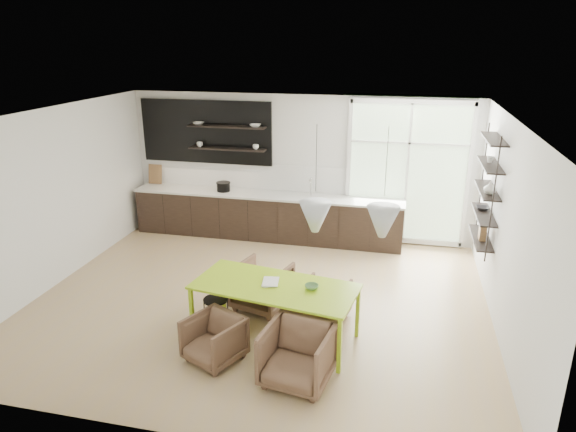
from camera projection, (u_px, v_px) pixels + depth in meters
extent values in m
cube|color=tan|center=(260.00, 301.00, 8.13)|extent=(7.00, 6.00, 0.01)
cube|color=silver|center=(299.00, 167.00, 10.41)|extent=(7.00, 0.02, 2.90)
cube|color=silver|center=(52.00, 199.00, 8.38)|extent=(0.02, 6.00, 2.90)
cube|color=silver|center=(508.00, 233.00, 6.91)|extent=(0.02, 6.00, 2.90)
cube|color=white|center=(256.00, 116.00, 7.17)|extent=(7.00, 6.00, 0.01)
cube|color=#B2D1A5|center=(407.00, 173.00, 9.93)|extent=(2.20, 0.02, 2.70)
cube|color=silver|center=(407.00, 174.00, 9.90)|extent=(2.30, 0.08, 2.80)
cone|color=#B3B9C2|center=(315.00, 217.00, 6.92)|extent=(0.44, 0.44, 0.42)
cone|color=#B3B9C2|center=(383.00, 222.00, 6.73)|extent=(0.44, 0.44, 0.42)
cylinder|color=black|center=(316.00, 158.00, 6.66)|extent=(0.01, 0.01, 0.89)
cylinder|color=black|center=(387.00, 162.00, 6.47)|extent=(0.01, 0.01, 0.89)
cube|color=black|center=(267.00, 217.00, 10.56)|extent=(5.50, 0.65, 0.90)
cube|color=silver|center=(266.00, 195.00, 10.40)|extent=(5.54, 0.69, 0.04)
cube|color=silver|center=(270.00, 178.00, 10.60)|extent=(5.50, 0.02, 0.55)
cube|color=black|center=(206.00, 132.00, 10.57)|extent=(2.80, 0.06, 1.30)
cube|color=black|center=(227.00, 127.00, 10.28)|extent=(1.60, 0.28, 0.03)
cube|color=black|center=(227.00, 149.00, 10.43)|extent=(1.60, 0.28, 0.03)
cube|color=olive|center=(155.00, 174.00, 11.08)|extent=(0.30, 0.10, 0.42)
cylinder|color=silver|center=(311.00, 187.00, 10.24)|extent=(0.02, 0.02, 0.40)
imported|color=white|center=(198.00, 123.00, 10.40)|extent=(0.22, 0.22, 0.05)
imported|color=white|center=(255.00, 126.00, 10.14)|extent=(0.22, 0.22, 0.05)
imported|color=white|center=(200.00, 144.00, 10.54)|extent=(0.12, 0.12, 0.10)
imported|color=white|center=(256.00, 147.00, 10.29)|extent=(0.12, 0.12, 0.10)
cylinder|color=black|center=(223.00, 187.00, 10.56)|extent=(0.27, 0.27, 0.17)
cube|color=black|center=(493.00, 201.00, 7.41)|extent=(0.02, 0.02, 1.90)
cube|color=black|center=(482.00, 180.00, 8.52)|extent=(0.02, 0.02, 1.90)
cube|color=black|center=(481.00, 238.00, 8.23)|extent=(0.26, 1.20, 0.02)
cube|color=black|center=(484.00, 214.00, 8.10)|extent=(0.26, 1.20, 0.02)
cube|color=black|center=(487.00, 190.00, 7.96)|extent=(0.26, 1.20, 0.02)
cube|color=black|center=(490.00, 165.00, 7.83)|extent=(0.26, 1.20, 0.03)
cube|color=black|center=(494.00, 139.00, 7.70)|extent=(0.26, 1.20, 0.03)
imported|color=white|center=(490.00, 188.00, 7.70)|extent=(0.18, 0.18, 0.19)
imported|color=#333338|center=(482.00, 208.00, 8.27)|extent=(0.22, 0.22, 0.05)
imported|color=white|center=(490.00, 160.00, 7.91)|extent=(0.10, 0.10, 0.09)
cube|color=olive|center=(482.00, 232.00, 8.09)|extent=(0.10, 0.18, 0.24)
cube|color=#9AC619|center=(275.00, 286.00, 6.88)|extent=(2.31, 1.31, 0.03)
cube|color=#9AC619|center=(192.00, 314.00, 6.99)|extent=(0.06, 0.06, 0.77)
cube|color=#9AC619|center=(223.00, 286.00, 7.76)|extent=(0.06, 0.06, 0.77)
cube|color=#9AC619|center=(339.00, 346.00, 6.25)|extent=(0.06, 0.06, 0.77)
cube|color=#9AC619|center=(358.00, 312.00, 7.03)|extent=(0.06, 0.06, 0.77)
imported|color=brown|center=(262.00, 286.00, 7.82)|extent=(0.94, 0.95, 0.71)
imported|color=brown|center=(326.00, 301.00, 7.50)|extent=(0.74, 0.75, 0.59)
imported|color=brown|center=(214.00, 339.00, 6.54)|extent=(0.87, 0.88, 0.60)
imported|color=brown|center=(298.00, 355.00, 6.10)|extent=(0.90, 0.92, 0.73)
cylinder|color=black|center=(216.00, 300.00, 7.19)|extent=(0.35, 0.35, 0.02)
cylinder|color=black|center=(217.00, 320.00, 7.30)|extent=(0.37, 0.37, 0.02)
cylinder|color=black|center=(228.00, 313.00, 7.29)|extent=(0.02, 0.02, 0.46)
cylinder|color=black|center=(216.00, 308.00, 7.42)|extent=(0.02, 0.02, 0.46)
cylinder|color=black|center=(205.00, 315.00, 7.25)|extent=(0.02, 0.02, 0.46)
cylinder|color=black|center=(217.00, 320.00, 7.12)|extent=(0.02, 0.02, 0.46)
imported|color=white|center=(262.00, 282.00, 6.94)|extent=(0.26, 0.32, 0.03)
imported|color=#5C8A52|center=(312.00, 287.00, 6.77)|extent=(0.25, 0.25, 0.06)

